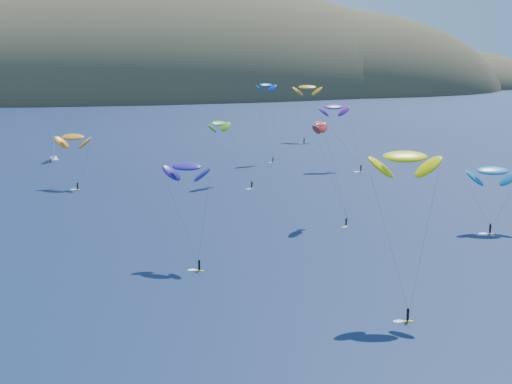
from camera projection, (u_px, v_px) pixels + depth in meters
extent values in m
ellipsoid|color=#3D3526|center=(143.00, 107.00, 602.96)|extent=(600.00, 300.00, 210.00)
ellipsoid|color=#3D3526|center=(328.00, 101.00, 625.48)|extent=(320.00, 220.00, 156.00)
ellipsoid|color=#3D3526|center=(428.00, 91.00, 693.93)|extent=(240.00, 180.00, 84.00)
cube|color=white|center=(54.00, 160.00, 232.40)|extent=(2.68, 7.56, 0.89)
cylinder|color=white|center=(53.00, 144.00, 231.84)|extent=(0.14, 0.14, 10.37)
cube|color=yellow|center=(78.00, 190.00, 184.53)|extent=(1.56, 1.15, 0.09)
cylinder|color=black|center=(78.00, 186.00, 184.33)|extent=(0.36, 0.36, 1.65)
sphere|color=#8C6047|center=(77.00, 182.00, 184.14)|extent=(0.28, 0.28, 0.28)
ellipsoid|color=orange|center=(73.00, 137.00, 187.29)|extent=(10.82, 8.86, 5.49)
cube|color=yellow|center=(407.00, 321.00, 95.77)|extent=(1.56, 0.75, 0.08)
cylinder|color=black|center=(408.00, 315.00, 95.58)|extent=(0.35, 0.35, 1.61)
sphere|color=#8C6047|center=(408.00, 308.00, 95.39)|extent=(0.27, 0.27, 0.27)
ellipsoid|color=#F5E604|center=(405.00, 157.00, 98.39)|extent=(10.36, 6.44, 5.37)
cube|color=yellow|center=(252.00, 188.00, 186.52)|extent=(1.50, 1.24, 0.08)
cylinder|color=black|center=(252.00, 185.00, 186.33)|extent=(0.36, 0.36, 1.63)
sphere|color=#8C6047|center=(252.00, 181.00, 186.14)|extent=(0.27, 0.27, 0.27)
ellipsoid|color=#67CF20|center=(219.00, 123.00, 190.89)|extent=(8.51, 7.48, 4.37)
cube|color=yellow|center=(273.00, 162.00, 228.79)|extent=(1.29, 0.72, 0.07)
cylinder|color=black|center=(273.00, 160.00, 228.64)|extent=(0.29, 0.29, 1.32)
sphere|color=#8C6047|center=(273.00, 158.00, 228.49)|extent=(0.22, 0.22, 0.22)
ellipsoid|color=#0438C0|center=(266.00, 85.00, 228.98)|extent=(8.08, 5.55, 4.12)
cube|color=yellow|center=(490.00, 234.00, 140.90)|extent=(1.71, 0.93, 0.09)
cylinder|color=black|center=(490.00, 229.00, 140.69)|extent=(0.39, 0.39, 1.76)
sphere|color=#8C6047|center=(490.00, 224.00, 140.49)|extent=(0.30, 0.30, 0.30)
ellipsoid|color=#1572AC|center=(493.00, 171.00, 142.99)|extent=(11.00, 7.37, 5.63)
cube|color=yellow|center=(361.00, 172.00, 211.55)|extent=(1.65, 0.52, 0.09)
cylinder|color=black|center=(361.00, 168.00, 211.34)|extent=(0.38, 0.38, 1.75)
sphere|color=#8C6047|center=(361.00, 165.00, 211.14)|extent=(0.29, 0.29, 0.29)
ellipsoid|color=#5E1D95|center=(334.00, 107.00, 215.03)|extent=(9.54, 4.66, 5.25)
cube|color=yellow|center=(346.00, 226.00, 147.18)|extent=(1.13, 1.30, 0.07)
cylinder|color=black|center=(346.00, 222.00, 147.01)|extent=(0.32, 0.32, 1.44)
sphere|color=#8C6047|center=(346.00, 218.00, 146.85)|extent=(0.24, 0.24, 0.24)
ellipsoid|color=red|center=(320.00, 124.00, 148.98)|extent=(6.52, 7.15, 3.71)
cube|color=yellow|center=(199.00, 271.00, 117.50)|extent=(1.51, 1.19, 0.08)
cylinder|color=black|center=(199.00, 265.00, 117.31)|extent=(0.35, 0.35, 1.62)
sphere|color=#8C6047|center=(199.00, 260.00, 117.13)|extent=(0.27, 0.27, 0.27)
ellipsoid|color=navy|center=(187.00, 166.00, 120.90)|extent=(8.98, 7.67, 4.59)
cube|color=yellow|center=(304.00, 143.00, 274.14)|extent=(1.72, 0.89, 0.09)
cylinder|color=black|center=(304.00, 141.00, 273.93)|extent=(0.39, 0.39, 1.77)
sphere|color=#8C6047|center=(304.00, 138.00, 273.73)|extent=(0.30, 0.30, 0.30)
ellipsoid|color=#C38413|center=(307.00, 87.00, 280.89)|extent=(11.88, 7.72, 6.11)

